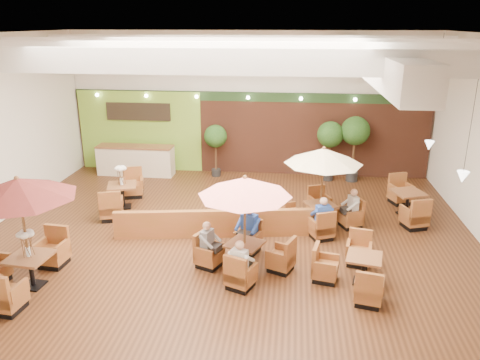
# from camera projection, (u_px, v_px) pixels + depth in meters

# --- Properties ---
(room) EXTENTS (14.04, 14.00, 5.52)m
(room) POSITION_uv_depth(u_px,v_px,m) (241.00, 102.00, 13.36)
(room) COLOR #381E0F
(room) RESTS_ON ground
(service_counter) EXTENTS (3.00, 0.75, 1.18)m
(service_counter) POSITION_uv_depth(u_px,v_px,m) (136.00, 160.00, 18.50)
(service_counter) COLOR beige
(service_counter) RESTS_ON ground
(booth_divider) EXTENTS (5.74, 1.10, 0.80)m
(booth_divider) POSITION_uv_depth(u_px,v_px,m) (218.00, 224.00, 13.16)
(booth_divider) COLOR brown
(booth_divider) RESTS_ON ground
(table_0) EXTENTS (2.57, 2.66, 2.69)m
(table_0) POSITION_uv_depth(u_px,v_px,m) (19.00, 209.00, 10.20)
(table_0) COLOR brown
(table_0) RESTS_ON ground
(table_1) EXTENTS (2.53, 2.53, 2.43)m
(table_1) POSITION_uv_depth(u_px,v_px,m) (245.00, 206.00, 11.04)
(table_1) COLOR brown
(table_1) RESTS_ON ground
(table_2) EXTENTS (2.55, 2.55, 2.45)m
(table_2) POSITION_uv_depth(u_px,v_px,m) (323.00, 172.00, 13.46)
(table_2) COLOR brown
(table_2) RESTS_ON ground
(table_3) EXTENTS (1.12, 2.83, 1.57)m
(table_3) POSITION_uv_depth(u_px,v_px,m) (123.00, 193.00, 15.23)
(table_3) COLOR brown
(table_3) RESTS_ON ground
(table_4) EXTENTS (1.67, 2.41, 0.87)m
(table_4) POSITION_uv_depth(u_px,v_px,m) (352.00, 269.00, 10.88)
(table_4) COLOR brown
(table_4) RESTS_ON ground
(table_5) EXTENTS (1.13, 2.80, 0.99)m
(table_5) POSITION_uv_depth(u_px,v_px,m) (407.00, 204.00, 14.67)
(table_5) COLOR brown
(table_5) RESTS_ON ground
(topiary_0) EXTENTS (0.88, 0.88, 2.05)m
(topiary_0) POSITION_uv_depth(u_px,v_px,m) (216.00, 138.00, 18.04)
(topiary_0) COLOR black
(topiary_0) RESTS_ON ground
(topiary_1) EXTENTS (0.98, 0.98, 2.29)m
(topiary_1) POSITION_uv_depth(u_px,v_px,m) (330.00, 137.00, 17.50)
(topiary_1) COLOR black
(topiary_1) RESTS_ON ground
(topiary_2) EXTENTS (1.07, 1.07, 2.49)m
(topiary_2) POSITION_uv_depth(u_px,v_px,m) (355.00, 133.00, 17.35)
(topiary_2) COLOR black
(topiary_2) RESTS_ON ground
(diner_0) EXTENTS (0.41, 0.39, 0.75)m
(diner_0) POSITION_uv_depth(u_px,v_px,m) (240.00, 259.00, 10.51)
(diner_0) COLOR silver
(diner_0) RESTS_ON ground
(diner_1) EXTENTS (0.47, 0.44, 0.85)m
(diner_1) POSITION_uv_depth(u_px,v_px,m) (248.00, 225.00, 12.16)
(diner_1) COLOR #284FB1
(diner_1) RESTS_ON ground
(diner_2) EXTENTS (0.38, 0.41, 0.74)m
(diner_2) POSITION_uv_depth(u_px,v_px,m) (209.00, 240.00, 11.44)
(diner_2) COLOR gray
(diner_2) RESTS_ON ground
(diner_3) EXTENTS (0.44, 0.40, 0.80)m
(diner_3) POSITION_uv_depth(u_px,v_px,m) (322.00, 214.00, 12.92)
(diner_3) COLOR #284FB1
(diner_3) RESTS_ON ground
(diner_4) EXTENTS (0.37, 0.41, 0.74)m
(diner_4) POSITION_uv_depth(u_px,v_px,m) (352.00, 204.00, 13.67)
(diner_4) COLOR silver
(diner_4) RESTS_ON ground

